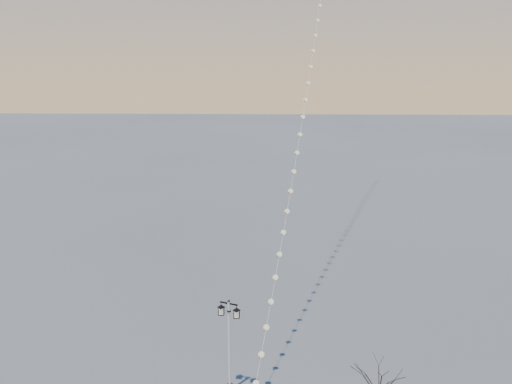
{
  "coord_description": "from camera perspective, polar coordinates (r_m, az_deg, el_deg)",
  "views": [
    {
      "loc": [
        2.21,
        -23.31,
        17.08
      ],
      "look_at": [
        1.31,
        5.65,
        9.83
      ],
      "focal_mm": 37.01,
      "sensor_mm": 36.0,
      "label": 1
    }
  ],
  "objects": [
    {
      "name": "street_lamp",
      "position": [
        28.49,
        -2.9,
        -15.83
      ],
      "size": [
        1.27,
        0.78,
        5.25
      ],
      "rotation": [
        0.0,
        0.0,
        -0.37
      ],
      "color": "black",
      "rests_on": "ground"
    },
    {
      "name": "bare_tree",
      "position": [
        27.11,
        13.23,
        -19.19
      ],
      "size": [
        2.08,
        2.08,
        3.44
      ],
      "rotation": [
        0.0,
        0.0,
        0.21
      ],
      "color": "#322721",
      "rests_on": "ground"
    },
    {
      "name": "kite_train",
      "position": [
        44.22,
        6.41,
        19.15
      ],
      "size": [
        9.16,
        43.6,
        42.33
      ],
      "rotation": [
        0.0,
        0.0,
        0.31
      ],
      "color": "#382B1E",
      "rests_on": "ground"
    }
  ]
}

